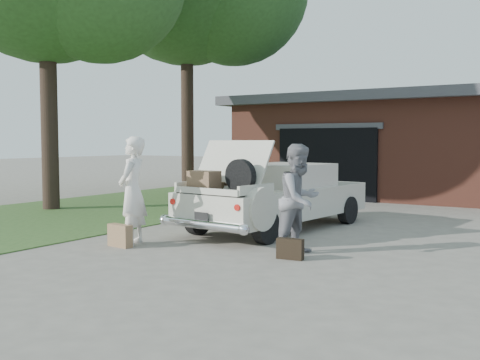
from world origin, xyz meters
The scene contains 8 objects.
ground centered at (0.00, 0.00, 0.00)m, with size 90.00×90.00×0.00m, color gray.
grass_strip centered at (-5.50, 3.00, 0.01)m, with size 6.00×16.00×0.02m, color #2D4C1E.
house centered at (0.98, 11.47, 1.67)m, with size 12.80×7.80×3.30m.
sedan centered at (-0.04, 2.07, 0.69)m, with size 2.26×4.84×1.82m.
woman_left centered at (-1.32, -0.80, 0.94)m, with size 0.69×0.45×1.89m, color white.
woman_right centered at (1.49, 0.01, 0.88)m, with size 0.86×0.67×1.76m, color gray.
suitcase_left centered at (-1.38, -1.06, 0.19)m, with size 0.50×0.16×0.38m, color #98724D.
suitcase_right centered at (1.55, -0.42, 0.16)m, with size 0.41×0.13×0.32m, color black.
Camera 1 is at (5.42, -8.00, 1.81)m, focal length 42.00 mm.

